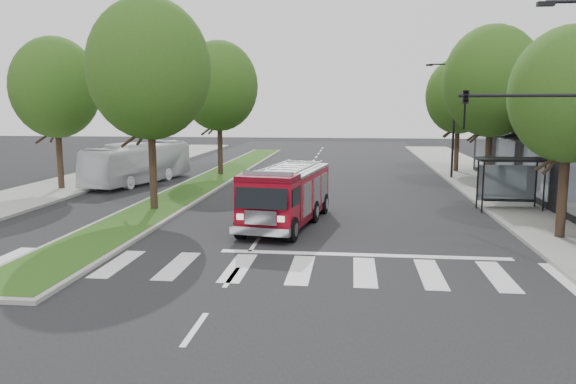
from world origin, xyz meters
name	(u,v)px	position (x,y,z in m)	size (l,w,h in m)	color
ground	(254,245)	(0.00, 0.00, 0.00)	(140.00, 140.00, 0.00)	black
sidewalk_right	(524,203)	(12.50, 10.00, 0.07)	(5.00, 80.00, 0.15)	gray
sidewalk_left	(36,194)	(-14.50, 10.00, 0.07)	(5.00, 80.00, 0.15)	gray
median	(214,178)	(-6.00, 18.00, 0.08)	(3.00, 50.00, 0.15)	gray
bus_shelter	(510,170)	(11.20, 8.15, 2.04)	(3.20, 1.60, 2.61)	black
tree_right_near	(570,95)	(11.50, 2.00, 5.51)	(4.40, 4.40, 8.05)	black
tree_right_mid	(492,81)	(11.50, 14.00, 6.49)	(5.60, 5.60, 9.72)	black
tree_right_far	(459,96)	(11.50, 24.00, 5.84)	(5.00, 5.00, 8.73)	black
tree_median_near	(149,69)	(-6.00, 6.00, 6.81)	(5.80, 5.80, 10.16)	black
tree_median_far	(219,86)	(-6.00, 20.00, 6.49)	(5.60, 5.60, 9.72)	black
tree_left_mid	(55,88)	(-14.00, 12.00, 6.16)	(5.20, 5.20, 9.16)	black
streetlight_right_near	(572,122)	(9.61, -3.50, 4.67)	(4.08, 0.22, 8.00)	black
streetlight_right_far	(452,115)	(10.35, 20.00, 4.48)	(2.11, 0.20, 8.00)	black
fire_engine	(287,196)	(0.79, 3.66, 1.27)	(3.41, 7.88, 2.64)	#56040E
city_bus	(139,163)	(-10.46, 15.58, 1.35)	(2.28, 9.73, 2.71)	white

